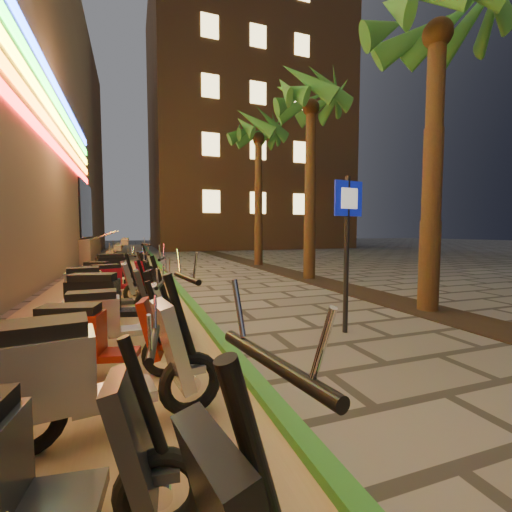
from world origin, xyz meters
name	(u,v)px	position (x,y,z in m)	size (l,w,h in m)	color
ground	(328,373)	(0.00, 0.00, 0.00)	(120.00, 120.00, 0.00)	#474442
parking_strip	(118,276)	(-2.60, 10.00, 0.01)	(3.40, 60.00, 0.01)	#8C7251
green_curb	(166,273)	(-0.90, 10.00, 0.05)	(0.18, 60.00, 0.10)	#256325
planting_strip	(343,287)	(3.60, 5.00, 0.01)	(1.20, 40.00, 0.02)	black
apartment_block	(241,128)	(9.00, 32.00, 12.50)	(18.00, 16.06, 25.00)	brown
palm_b	(438,31)	(3.60, 2.00, 5.51)	(2.97, 3.02, 6.66)	#472D19
palm_c	(311,107)	(3.60, 7.00, 5.73)	(2.97, 3.02, 6.91)	#472D19
palm_d	(259,138)	(3.60, 12.00, 5.94)	(2.97, 3.02, 7.16)	#472D19
pedestrian_sign	(347,232)	(1.12, 1.28, 1.61)	(0.55, 0.12, 2.49)	black
scooter_4	(80,373)	(-2.47, -0.48, 0.56)	(1.83, 0.75, 1.28)	black
scooter_5	(94,338)	(-2.49, 0.70, 0.48)	(1.55, 0.73, 1.09)	black
scooter_6	(113,318)	(-2.35, 1.54, 0.48)	(1.57, 0.55, 1.11)	black
scooter_7	(111,299)	(-2.42, 2.60, 0.54)	(1.76, 0.82, 1.24)	black
scooter_8	(107,293)	(-2.54, 3.63, 0.47)	(1.53, 0.58, 1.08)	black
scooter_9	(97,285)	(-2.80, 4.54, 0.50)	(1.63, 0.66, 1.14)	black
scooter_10	(116,279)	(-2.46, 5.53, 0.47)	(1.54, 0.80, 1.09)	black
scooter_11	(105,275)	(-2.77, 6.61, 0.46)	(1.48, 0.80, 1.05)	black
scooter_12	(120,268)	(-2.43, 7.57, 0.55)	(1.77, 0.93, 1.26)	black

